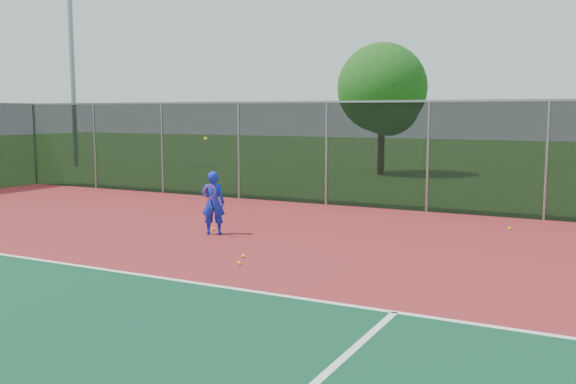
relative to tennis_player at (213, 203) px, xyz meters
The scene contains 10 objects.
ground 7.43m from the tennis_player, 63.08° to the right, with size 120.00×120.00×0.00m, color #285718.
court_apron 5.73m from the tennis_player, 53.92° to the right, with size 30.00×20.00×0.02m, color maroon.
fence_back 6.41m from the tennis_player, 58.24° to the left, with size 30.00×0.06×3.03m.
tennis_player is the anchor object (origin of this frame).
practice_ball_0 2.57m from the tennis_player, 43.32° to the right, with size 0.07×0.07×0.07m, color yellow.
practice_ball_1 3.07m from the tennis_player, 47.49° to the right, with size 0.07×0.07×0.07m, color yellow.
practice_ball_2 0.80m from the tennis_player, 125.02° to the left, with size 0.07×0.07×0.07m, color yellow.
practice_ball_5 6.85m from the tennis_player, 31.86° to the left, with size 0.07×0.07×0.07m, color yellow.
floodlight_nw 21.16m from the tennis_player, 143.62° to the left, with size 0.90×0.40×11.66m.
tree_back_left 15.38m from the tennis_player, 94.66° to the left, with size 3.89×3.89×5.72m.
Camera 1 is at (4.56, -5.15, 2.73)m, focal length 40.00 mm.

